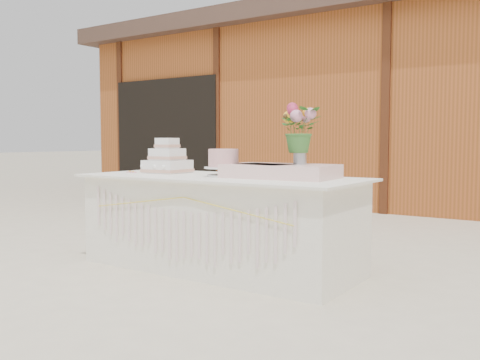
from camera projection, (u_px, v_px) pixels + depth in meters
name	position (u px, v px, depth m)	size (l,w,h in m)	color
ground	(220.00, 269.00, 4.44)	(80.00, 80.00, 0.00)	beige
barn	(424.00, 105.00, 9.26)	(12.60, 4.60, 3.30)	#994A20
cake_table	(219.00, 222.00, 4.40)	(2.40, 1.00, 0.77)	white
wedding_cake	(167.00, 161.00, 4.81)	(0.37, 0.37, 0.31)	white
pink_cake_stand	(223.00, 161.00, 4.32)	(0.31, 0.31, 0.22)	white
satin_runner	(281.00, 171.00, 4.17)	(0.85, 0.49, 0.11)	#FFD0CD
flower_vase	(300.00, 155.00, 4.14)	(0.10, 0.10, 0.14)	#B4B4B9
bouquet	(300.00, 124.00, 4.12)	(0.32, 0.27, 0.35)	#376F2C
loose_flowers	(139.00, 171.00, 4.98)	(0.13, 0.32, 0.02)	pink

